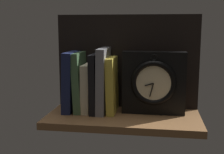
{
  "coord_description": "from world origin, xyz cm",
  "views": [
    {
      "loc": [
        12.11,
        -104.04,
        31.87
      ],
      "look_at": [
        -4.71,
        4.1,
        13.35
      ],
      "focal_mm": 47.92,
      "sensor_mm": 36.0,
      "label": 1
    }
  ],
  "objects_px": {
    "book_green_romantic": "(80,82)",
    "book_yellow_seinlanguage": "(112,85)",
    "book_black_skeptic": "(96,83)",
    "framed_clock": "(154,83)",
    "book_navy_bierce": "(71,81)",
    "book_cream_twain": "(88,88)",
    "book_gray_chess": "(103,80)"
  },
  "relations": [
    {
      "from": "book_gray_chess",
      "to": "framed_clock",
      "type": "xyz_separation_m",
      "value": [
        0.19,
        0.0,
        -0.0
      ]
    },
    {
      "from": "book_green_romantic",
      "to": "book_gray_chess",
      "type": "height_order",
      "value": "book_gray_chess"
    },
    {
      "from": "framed_clock",
      "to": "book_black_skeptic",
      "type": "bearing_deg",
      "value": -179.31
    },
    {
      "from": "book_navy_bierce",
      "to": "book_green_romantic",
      "type": "distance_m",
      "value": 0.03
    },
    {
      "from": "book_navy_bierce",
      "to": "book_black_skeptic",
      "type": "relative_size",
      "value": 1.03
    },
    {
      "from": "book_cream_twain",
      "to": "framed_clock",
      "type": "relative_size",
      "value": 0.78
    },
    {
      "from": "book_yellow_seinlanguage",
      "to": "framed_clock",
      "type": "distance_m",
      "value": 0.15
    },
    {
      "from": "book_black_skeptic",
      "to": "book_cream_twain",
      "type": "bearing_deg",
      "value": 180.0
    },
    {
      "from": "book_gray_chess",
      "to": "book_green_romantic",
      "type": "bearing_deg",
      "value": 180.0
    },
    {
      "from": "book_navy_bierce",
      "to": "book_black_skeptic",
      "type": "height_order",
      "value": "book_navy_bierce"
    },
    {
      "from": "book_navy_bierce",
      "to": "book_cream_twain",
      "type": "distance_m",
      "value": 0.07
    },
    {
      "from": "book_navy_bierce",
      "to": "book_cream_twain",
      "type": "relative_size",
      "value": 1.25
    },
    {
      "from": "book_cream_twain",
      "to": "book_navy_bierce",
      "type": "bearing_deg",
      "value": 180.0
    },
    {
      "from": "book_black_skeptic",
      "to": "book_gray_chess",
      "type": "relative_size",
      "value": 0.91
    },
    {
      "from": "book_cream_twain",
      "to": "book_black_skeptic",
      "type": "bearing_deg",
      "value": 0.0
    },
    {
      "from": "book_cream_twain",
      "to": "book_yellow_seinlanguage",
      "type": "bearing_deg",
      "value": 0.0
    },
    {
      "from": "book_green_romantic",
      "to": "book_black_skeptic",
      "type": "xyz_separation_m",
      "value": [
        0.06,
        0.0,
        -0.0
      ]
    },
    {
      "from": "framed_clock",
      "to": "book_green_romantic",
      "type": "bearing_deg",
      "value": -179.46
    },
    {
      "from": "book_cream_twain",
      "to": "book_yellow_seinlanguage",
      "type": "distance_m",
      "value": 0.09
    },
    {
      "from": "book_gray_chess",
      "to": "framed_clock",
      "type": "bearing_deg",
      "value": 0.8
    },
    {
      "from": "book_navy_bierce",
      "to": "book_black_skeptic",
      "type": "distance_m",
      "value": 0.1
    },
    {
      "from": "book_green_romantic",
      "to": "framed_clock",
      "type": "relative_size",
      "value": 0.97
    },
    {
      "from": "book_green_romantic",
      "to": "framed_clock",
      "type": "distance_m",
      "value": 0.28
    },
    {
      "from": "book_navy_bierce",
      "to": "book_green_romantic",
      "type": "relative_size",
      "value": 1.01
    },
    {
      "from": "book_cream_twain",
      "to": "book_yellow_seinlanguage",
      "type": "height_order",
      "value": "book_yellow_seinlanguage"
    },
    {
      "from": "book_green_romantic",
      "to": "book_yellow_seinlanguage",
      "type": "xyz_separation_m",
      "value": [
        0.12,
        0.0,
        -0.01
      ]
    },
    {
      "from": "book_green_romantic",
      "to": "book_yellow_seinlanguage",
      "type": "distance_m",
      "value": 0.12
    },
    {
      "from": "book_black_skeptic",
      "to": "book_yellow_seinlanguage",
      "type": "bearing_deg",
      "value": 0.0
    },
    {
      "from": "book_gray_chess",
      "to": "book_cream_twain",
      "type": "bearing_deg",
      "value": 180.0
    },
    {
      "from": "book_green_romantic",
      "to": "book_gray_chess",
      "type": "xyz_separation_m",
      "value": [
        0.09,
        0.0,
        0.01
      ]
    },
    {
      "from": "book_yellow_seinlanguage",
      "to": "framed_clock",
      "type": "height_order",
      "value": "framed_clock"
    },
    {
      "from": "framed_clock",
      "to": "book_cream_twain",
      "type": "bearing_deg",
      "value": -179.39
    }
  ]
}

